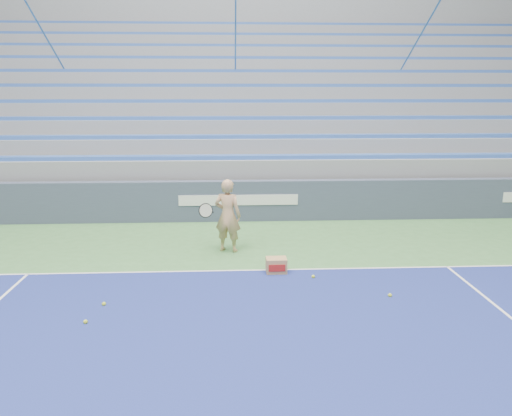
# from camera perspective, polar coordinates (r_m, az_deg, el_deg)

# --- Properties ---
(sponsor_barrier) EXTENTS (30.00, 0.32, 1.10)m
(sponsor_barrier) POSITION_cam_1_polar(r_m,az_deg,el_deg) (13.55, -2.01, 0.84)
(sponsor_barrier) COLOR #3C455C
(sponsor_barrier) RESTS_ON ground
(bleachers) EXTENTS (31.00, 9.15, 7.30)m
(bleachers) POSITION_cam_1_polar(r_m,az_deg,el_deg) (18.99, -2.34, 9.84)
(bleachers) COLOR gray
(bleachers) RESTS_ON ground
(tennis_player) EXTENTS (0.95, 0.89, 1.61)m
(tennis_player) POSITION_cam_1_polar(r_m,az_deg,el_deg) (10.85, -3.27, -0.86)
(tennis_player) COLOR tan
(tennis_player) RESTS_ON ground
(ball_box) EXTENTS (0.40, 0.31, 0.30)m
(ball_box) POSITION_cam_1_polar(r_m,az_deg,el_deg) (9.72, 2.33, -6.58)
(ball_box) COLOR #AA8352
(ball_box) RESTS_ON ground
(tennis_ball_0) EXTENTS (0.07, 0.07, 0.07)m
(tennis_ball_0) POSITION_cam_1_polar(r_m,az_deg,el_deg) (8.94, 15.06, -9.61)
(tennis_ball_0) COLOR #CBDE2D
(tennis_ball_0) RESTS_ON ground
(tennis_ball_1) EXTENTS (0.07, 0.07, 0.07)m
(tennis_ball_1) POSITION_cam_1_polar(r_m,az_deg,el_deg) (10.40, 3.36, -5.92)
(tennis_ball_1) COLOR #CBDE2D
(tennis_ball_1) RESTS_ON ground
(tennis_ball_2) EXTENTS (0.07, 0.07, 0.07)m
(tennis_ball_2) POSITION_cam_1_polar(r_m,az_deg,el_deg) (8.68, -16.99, -10.44)
(tennis_ball_2) COLOR #CBDE2D
(tennis_ball_2) RESTS_ON ground
(tennis_ball_3) EXTENTS (0.07, 0.07, 0.07)m
(tennis_ball_3) POSITION_cam_1_polar(r_m,az_deg,el_deg) (8.14, -18.90, -12.21)
(tennis_ball_3) COLOR #CBDE2D
(tennis_ball_3) RESTS_ON ground
(tennis_ball_4) EXTENTS (0.07, 0.07, 0.07)m
(tennis_ball_4) POSITION_cam_1_polar(r_m,az_deg,el_deg) (9.53, 6.56, -7.80)
(tennis_ball_4) COLOR #CBDE2D
(tennis_ball_4) RESTS_ON ground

